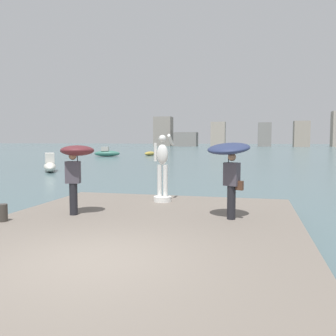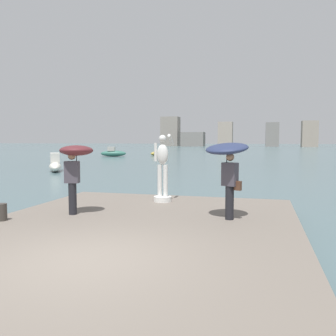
{
  "view_description": "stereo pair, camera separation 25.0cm",
  "coord_description": "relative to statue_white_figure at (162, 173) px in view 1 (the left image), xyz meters",
  "views": [
    {
      "loc": [
        2.7,
        -5.6,
        2.46
      ],
      "look_at": [
        0.0,
        5.76,
        1.55
      ],
      "focal_mm": 38.37,
      "sensor_mm": 36.0,
      "label": 1
    },
    {
      "loc": [
        2.94,
        -5.54,
        2.46
      ],
      "look_at": [
        0.0,
        5.76,
        1.55
      ],
      "focal_mm": 38.37,
      "sensor_mm": 36.0,
      "label": 2
    }
  ],
  "objects": [
    {
      "name": "ground_plane",
      "position": [
        0.24,
        34.04,
        -1.38
      ],
      "size": [
        400.0,
        400.0,
        0.0
      ],
      "primitive_type": "plane",
      "color": "#4C666B"
    },
    {
      "name": "pier",
      "position": [
        0.24,
        -3.79,
        -1.18
      ],
      "size": [
        7.85,
        10.35,
        0.4
      ],
      "primitive_type": "cube",
      "color": "#70665B",
      "rests_on": "ground"
    },
    {
      "name": "statue_white_figure",
      "position": [
        0.0,
        0.0,
        0.0
      ],
      "size": [
        0.6,
        0.86,
        2.26
      ],
      "color": "white",
      "rests_on": "pier"
    },
    {
      "name": "onlooker_left",
      "position": [
        -1.78,
        -2.6,
        0.53
      ],
      "size": [
        1.08,
        1.08,
        1.93
      ],
      "color": "black",
      "rests_on": "pier"
    },
    {
      "name": "onlooker_right",
      "position": [
        2.34,
        -2.14,
        0.62
      ],
      "size": [
        1.48,
        1.49,
        2.05
      ],
      "color": "black",
      "rests_on": "pier"
    },
    {
      "name": "mooring_bollard",
      "position": [
        -3.23,
        -3.8,
        -0.76
      ],
      "size": [
        0.25,
        0.25,
        0.44
      ],
      "primitive_type": "cylinder",
      "color": "#38332D",
      "rests_on": "pier"
    },
    {
      "name": "boat_near",
      "position": [
        -18.52,
        38.88,
        -0.85
      ],
      "size": [
        4.06,
        2.4,
        1.45
      ],
      "color": "#336B5B",
      "rests_on": "ground"
    },
    {
      "name": "boat_mid",
      "position": [
        -12.62,
        13.67,
        -0.85
      ],
      "size": [
        2.91,
        3.85,
        1.44
      ],
      "color": "silver",
      "rests_on": "ground"
    },
    {
      "name": "boat_far",
      "position": [
        -13.21,
        43.87,
        -1.06
      ],
      "size": [
        1.53,
        3.57,
        0.64
      ],
      "color": "#B2993D",
      "rests_on": "ground"
    },
    {
      "name": "distant_skyline",
      "position": [
        -3.12,
        132.64,
        3.75
      ],
      "size": [
        74.0,
        11.71,
        13.24
      ],
      "color": "gray",
      "rests_on": "ground"
    }
  ]
}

